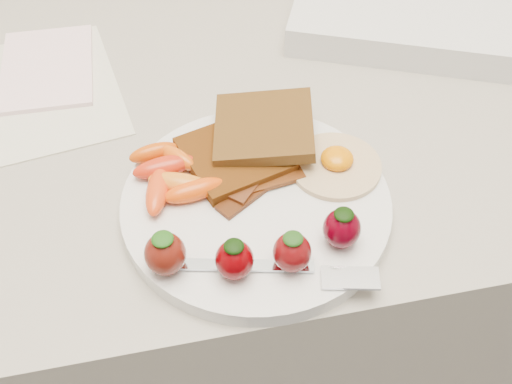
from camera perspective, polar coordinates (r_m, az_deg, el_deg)
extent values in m
cube|color=gray|center=(1.12, -0.67, -10.00)|extent=(2.00, 0.60, 0.90)
cylinder|color=white|center=(0.65, 0.00, -1.12)|extent=(0.27, 0.27, 0.02)
cube|color=#362109|center=(0.67, -1.94, 3.23)|extent=(0.12, 0.12, 0.01)
cube|color=black|center=(0.68, 0.72, 5.77)|extent=(0.12, 0.12, 0.02)
cylinder|color=#F5EBCE|center=(0.67, 7.07, 2.32)|extent=(0.10, 0.10, 0.01)
ellipsoid|color=orange|center=(0.67, 7.22, 2.98)|extent=(0.04, 0.04, 0.02)
cube|color=black|center=(0.64, -0.42, 0.05)|extent=(0.08, 0.06, 0.00)
cube|color=black|center=(0.65, 0.83, 0.90)|extent=(0.08, 0.03, 0.00)
cube|color=#4A1809|center=(0.65, -0.05, 1.55)|extent=(0.07, 0.07, 0.00)
ellipsoid|color=red|center=(0.66, -8.14, 2.25)|extent=(0.07, 0.03, 0.02)
ellipsoid|color=orange|center=(0.64, -6.77, 0.76)|extent=(0.07, 0.05, 0.02)
ellipsoid|color=#E54112|center=(0.64, -8.76, 0.09)|extent=(0.04, 0.07, 0.02)
ellipsoid|color=#DD570D|center=(0.67, -7.07, 3.07)|extent=(0.05, 0.05, 0.02)
ellipsoid|color=#CD4907|center=(0.68, -9.08, 3.48)|extent=(0.05, 0.03, 0.02)
ellipsoid|color=#E24807|center=(0.64, -5.49, 0.15)|extent=(0.07, 0.03, 0.02)
ellipsoid|color=#5A130B|center=(0.58, -8.08, -5.46)|extent=(0.04, 0.04, 0.04)
ellipsoid|color=#1A4D10|center=(0.56, -8.31, -4.16)|extent=(0.02, 0.02, 0.01)
ellipsoid|color=#590003|center=(0.57, -1.93, -6.04)|extent=(0.03, 0.03, 0.04)
ellipsoid|color=black|center=(0.55, -1.99, -4.84)|extent=(0.02, 0.02, 0.01)
ellipsoid|color=#5A080A|center=(0.57, 3.22, -5.37)|extent=(0.03, 0.03, 0.04)
ellipsoid|color=#194110|center=(0.56, 3.31, -4.16)|extent=(0.02, 0.02, 0.01)
ellipsoid|color=#48000C|center=(0.59, 7.64, -3.23)|extent=(0.04, 0.04, 0.04)
ellipsoid|color=black|center=(0.58, 7.83, -1.98)|extent=(0.02, 0.02, 0.01)
cube|color=silver|center=(0.58, -0.95, -6.55)|extent=(0.12, 0.04, 0.00)
cube|color=silver|center=(0.58, 8.39, -7.57)|extent=(0.06, 0.03, 0.00)
cube|color=beige|center=(0.83, -18.27, 8.54)|extent=(0.20, 0.25, 0.00)
cube|color=#FDD4DF|center=(0.86, -18.08, 10.47)|extent=(0.12, 0.16, 0.01)
cube|color=silver|center=(0.94, 14.52, 16.06)|extent=(0.41, 0.38, 0.04)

